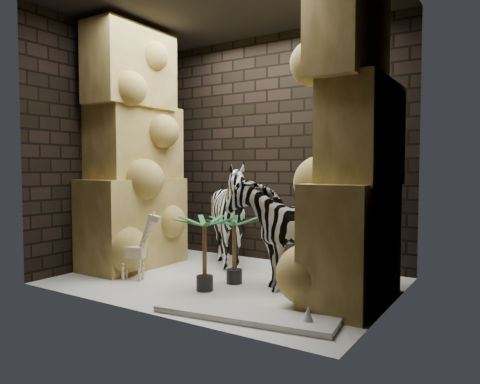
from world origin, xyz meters
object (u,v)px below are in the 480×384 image
Objects in this scene: zebra_left at (230,221)px; surfboard at (244,315)px; giraffe_toy at (133,244)px; palm_front at (234,250)px; zebra_right at (285,220)px; palm_back at (205,253)px.

zebra_left is 1.93m from surfboard.
palm_front is (1.02, 0.49, -0.03)m from giraffe_toy.
zebra_right reaches higher than palm_front.
giraffe_toy is 1.78m from surfboard.
surfboard is at bearing -31.79° from palm_back.
zebra_right reaches higher than zebra_left.
surfboard is at bearing -29.91° from giraffe_toy.
zebra_left is at bearing 109.82° from palm_back.
surfboard is at bearing -52.36° from palm_front.
palm_back reaches higher than palm_front.
giraffe_toy is at bearing -174.50° from palm_back.
palm_back is at bearing -71.06° from zebra_left.
zebra_left is at bearing 172.17° from zebra_right.
giraffe_toy is (-1.44, -0.85, -0.28)m from zebra_right.
giraffe_toy is 1.08× the size of palm_front.
giraffe_toy is at bearing -118.78° from zebra_left.
surfboard is (0.77, -0.48, -0.35)m from palm_back.
zebra_right reaches higher than surfboard.
zebra_left is 1.62× the size of giraffe_toy.
palm_front is 0.47× the size of surfboard.
giraffe_toy is (-0.57, -1.07, -0.18)m from zebra_left.
zebra_left is 0.83× the size of surfboard.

